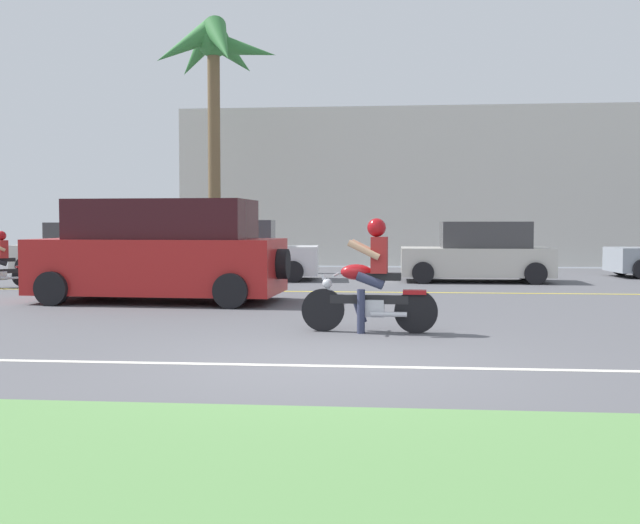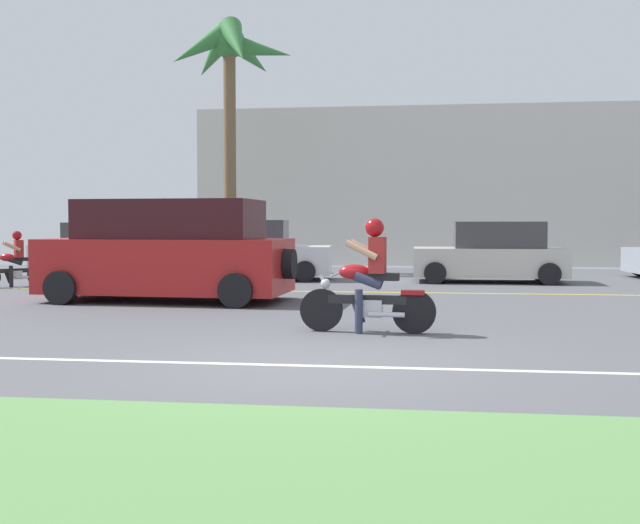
{
  "view_description": "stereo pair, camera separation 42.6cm",
  "coord_description": "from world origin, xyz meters",
  "px_view_note": "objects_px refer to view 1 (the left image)",
  "views": [
    {
      "loc": [
        0.7,
        -8.13,
        1.53
      ],
      "look_at": [
        -0.33,
        3.03,
        0.95
      ],
      "focal_mm": 42.14,
      "sensor_mm": 36.0,
      "label": 1
    },
    {
      "loc": [
        1.13,
        -8.09,
        1.53
      ],
      "look_at": [
        -0.33,
        3.03,
        0.95
      ],
      "focal_mm": 42.14,
      "sensor_mm": 36.0,
      "label": 2
    }
  ],
  "objects_px": {
    "parked_car_2": "(478,254)",
    "suv_nearby": "(161,252)",
    "motorcyclist": "(370,284)",
    "palm_tree_0": "(215,63)",
    "parked_car_1": "(233,252)",
    "parked_car_0": "(82,250)"
  },
  "relations": [
    {
      "from": "motorcyclist",
      "to": "parked_car_2",
      "type": "xyz_separation_m",
      "value": [
        2.59,
        9.46,
        0.06
      ]
    },
    {
      "from": "suv_nearby",
      "to": "palm_tree_0",
      "type": "height_order",
      "value": "palm_tree_0"
    },
    {
      "from": "motorcyclist",
      "to": "parked_car_2",
      "type": "bearing_deg",
      "value": 74.68
    },
    {
      "from": "parked_car_0",
      "to": "parked_car_2",
      "type": "xyz_separation_m",
      "value": [
        11.64,
        -2.03,
        0.01
      ]
    },
    {
      "from": "motorcyclist",
      "to": "suv_nearby",
      "type": "xyz_separation_m",
      "value": [
        -4.19,
        3.79,
        0.29
      ]
    },
    {
      "from": "suv_nearby",
      "to": "motorcyclist",
      "type": "bearing_deg",
      "value": -42.09
    },
    {
      "from": "parked_car_0",
      "to": "motorcyclist",
      "type": "bearing_deg",
      "value": -51.81
    },
    {
      "from": "parked_car_1",
      "to": "parked_car_2",
      "type": "bearing_deg",
      "value": -0.26
    },
    {
      "from": "suv_nearby",
      "to": "parked_car_0",
      "type": "bearing_deg",
      "value": 122.19
    },
    {
      "from": "parked_car_2",
      "to": "suv_nearby",
      "type": "bearing_deg",
      "value": -140.06
    },
    {
      "from": "palm_tree_0",
      "to": "parked_car_1",
      "type": "bearing_deg",
      "value": -70.33
    },
    {
      "from": "parked_car_0",
      "to": "palm_tree_0",
      "type": "relative_size",
      "value": 0.47
    },
    {
      "from": "motorcyclist",
      "to": "parked_car_1",
      "type": "relative_size",
      "value": 0.42
    },
    {
      "from": "motorcyclist",
      "to": "parked_car_2",
      "type": "relative_size",
      "value": 0.49
    },
    {
      "from": "suv_nearby",
      "to": "parked_car_1",
      "type": "relative_size",
      "value": 1.1
    },
    {
      "from": "motorcyclist",
      "to": "palm_tree_0",
      "type": "relative_size",
      "value": 0.24
    },
    {
      "from": "suv_nearby",
      "to": "parked_car_1",
      "type": "xyz_separation_m",
      "value": [
        0.22,
        5.71,
        -0.21
      ]
    },
    {
      "from": "parked_car_2",
      "to": "parked_car_0",
      "type": "bearing_deg",
      "value": 170.1
    },
    {
      "from": "suv_nearby",
      "to": "parked_car_0",
      "type": "xyz_separation_m",
      "value": [
        -4.85,
        7.71,
        -0.24
      ]
    },
    {
      "from": "parked_car_0",
      "to": "parked_car_1",
      "type": "relative_size",
      "value": 0.83
    },
    {
      "from": "motorcyclist",
      "to": "suv_nearby",
      "type": "relative_size",
      "value": 0.38
    },
    {
      "from": "suv_nearby",
      "to": "parked_car_2",
      "type": "bearing_deg",
      "value": 39.94
    }
  ]
}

